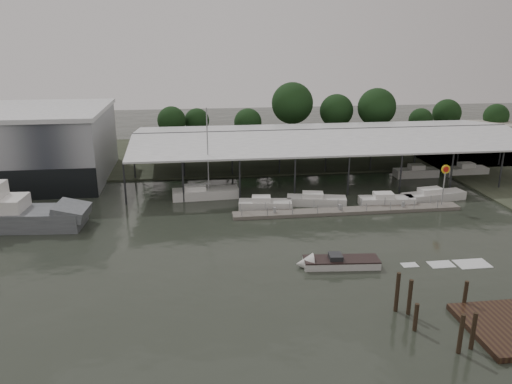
{
  "coord_description": "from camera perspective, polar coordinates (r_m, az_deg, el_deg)",
  "views": [
    {
      "loc": [
        -3.38,
        -44.96,
        20.76
      ],
      "look_at": [
        4.0,
        11.73,
        2.5
      ],
      "focal_mm": 35.0,
      "sensor_mm": 36.0,
      "label": 1
    }
  ],
  "objects": [
    {
      "name": "moored_cruiser_0",
      "position": [
        61.53,
        0.99,
        -1.4
      ],
      "size": [
        6.73,
        3.06,
        1.7
      ],
      "rotation": [
        0.0,
        0.0,
        -0.14
      ],
      "color": "silver",
      "rests_on": "ground"
    },
    {
      "name": "land_strip_far",
      "position": [
        89.44,
        -5.06,
        4.29
      ],
      "size": [
        140.0,
        30.0,
        0.3
      ],
      "color": "#3D4433",
      "rests_on": "ground"
    },
    {
      "name": "covered_boat_shed",
      "position": [
        77.15,
        8.1,
        6.61
      ],
      "size": [
        58.24,
        24.0,
        6.96
      ],
      "color": "white",
      "rests_on": "ground"
    },
    {
      "name": "horizon_tree_line",
      "position": [
        98.02,
        8.68,
        9.11
      ],
      "size": [
        69.3,
        10.27,
        11.92
      ],
      "color": "black",
      "rests_on": "ground"
    },
    {
      "name": "shell_fuel_sign",
      "position": [
        65.01,
        20.76,
        1.53
      ],
      "size": [
        1.1,
        0.18,
        5.55
      ],
      "color": "#989B9D",
      "rests_on": "ground"
    },
    {
      "name": "moored_cruiser_2",
      "position": [
        64.99,
        14.67,
        -0.94
      ],
      "size": [
        7.02,
        2.69,
        1.7
      ],
      "rotation": [
        0.0,
        0.0,
        -0.07
      ],
      "color": "silver",
      "rests_on": "ground"
    },
    {
      "name": "moored_cruiser_1",
      "position": [
        63.49,
        6.86,
        -0.92
      ],
      "size": [
        7.69,
        3.69,
        1.7
      ],
      "rotation": [
        0.0,
        0.0,
        -0.21
      ],
      "color": "silver",
      "rests_on": "ground"
    },
    {
      "name": "distant_commercial_buildings",
      "position": [
        110.86,
        27.16,
        5.94
      ],
      "size": [
        22.0,
        8.0,
        4.0
      ],
      "color": "#9F998C",
      "rests_on": "ground"
    },
    {
      "name": "mooring_pilings",
      "position": [
        39.95,
        19.72,
        -12.92
      ],
      "size": [
        5.92,
        6.02,
        3.89
      ],
      "color": "#2E2417",
      "rests_on": "ground"
    },
    {
      "name": "white_sailboat",
      "position": [
        65.98,
        -5.9,
        -0.13
      ],
      "size": [
        8.79,
        3.06,
        12.07
      ],
      "rotation": [
        0.0,
        0.0,
        0.05
      ],
      "color": "silver",
      "rests_on": "ground"
    },
    {
      "name": "speedboat_underway",
      "position": [
        47.35,
        8.94,
        -7.99
      ],
      "size": [
        18.7,
        3.69,
        2.0
      ],
      "rotation": [
        0.0,
        0.0,
        3.05
      ],
      "color": "silver",
      "rests_on": "ground"
    },
    {
      "name": "ground",
      "position": [
        49.63,
        -2.85,
        -7.03
      ],
      "size": [
        200.0,
        200.0,
        0.0
      ],
      "primitive_type": "plane",
      "color": "#262C23",
      "rests_on": "ground"
    },
    {
      "name": "storage_warehouse",
      "position": [
        80.35,
        -25.19,
        4.92
      ],
      "size": [
        24.5,
        20.5,
        10.5
      ],
      "color": "#8F9399",
      "rests_on": "ground"
    },
    {
      "name": "floating_dock",
      "position": [
        61.49,
        10.44,
        -2.12
      ],
      "size": [
        28.0,
        2.0,
        1.4
      ],
      "color": "slate",
      "rests_on": "ground"
    },
    {
      "name": "moored_cruiser_3",
      "position": [
        68.71,
        19.57,
        -0.39
      ],
      "size": [
        8.75,
        3.57,
        1.7
      ],
      "rotation": [
        0.0,
        0.0,
        0.17
      ],
      "color": "silver",
      "rests_on": "ground"
    }
  ]
}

